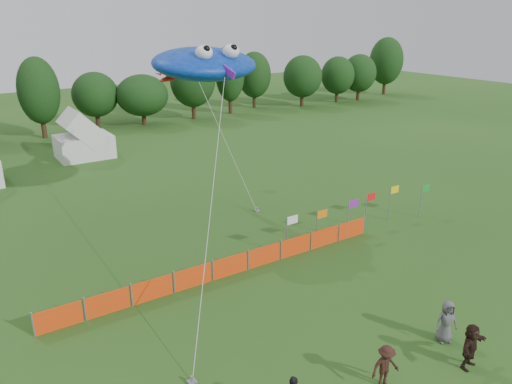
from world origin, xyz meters
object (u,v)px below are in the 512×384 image
spectator_f (471,346)px  barrier_fence (230,266)px  tent_right (83,139)px  spectator_e (446,321)px  stingray_kite (202,63)px  spectator_c (385,367)px

spectator_f → barrier_fence: bearing=98.1°
tent_right → spectator_e: tent_right is taller
tent_right → stingray_kite: (2.34, -18.57, 7.75)m
barrier_fence → spectator_e: bearing=-64.6°
tent_right → spectator_c: (0.39, -34.89, -0.85)m
barrier_fence → spectator_e: size_ratio=10.22×
barrier_fence → spectator_e: 10.02m
tent_right → barrier_fence: tent_right is taller
tent_right → stingray_kite: size_ratio=0.22×
barrier_fence → spectator_c: size_ratio=11.14×
tent_right → stingray_kite: stingray_kite is taller
spectator_f → spectator_e: bearing=57.0°
spectator_e → stingray_kite: size_ratio=0.08×
tent_right → barrier_fence: size_ratio=0.26×
stingray_kite → spectator_c: bearing=-96.8°
spectator_e → spectator_f: bearing=-88.4°
tent_right → spectator_e: bearing=-83.0°
spectator_e → stingray_kite: stingray_kite is taller
tent_right → stingray_kite: bearing=-82.8°
spectator_f → stingray_kite: 19.33m
spectator_f → stingray_kite: stingray_kite is taller
stingray_kite → barrier_fence: bearing=-109.5°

